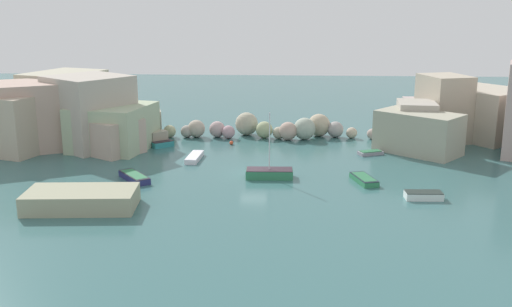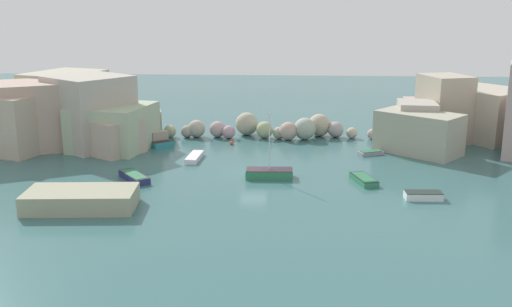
{
  "view_description": "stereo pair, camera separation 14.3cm",
  "coord_description": "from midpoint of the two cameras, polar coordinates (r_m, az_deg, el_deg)",
  "views": [
    {
      "loc": [
        3.39,
        -53.05,
        15.53
      ],
      "look_at": [
        0.0,
        3.87,
        1.0
      ],
      "focal_mm": 41.06,
      "sensor_mm": 36.0,
      "label": 1
    },
    {
      "loc": [
        3.54,
        -53.04,
        15.53
      ],
      "look_at": [
        0.0,
        3.87,
        1.0
      ],
      "focal_mm": 41.06,
      "sensor_mm": 36.0,
      "label": 2
    }
  ],
  "objects": [
    {
      "name": "cove_water",
      "position": [
        55.38,
        -0.17,
        -1.99
      ],
      "size": [
        160.0,
        160.0,
        0.0
      ],
      "primitive_type": "plane",
      "color": "#366364",
      "rests_on": "ground"
    },
    {
      "name": "cliff_headland_left",
      "position": [
        70.64,
        -18.01,
        3.49
      ],
      "size": [
        23.3,
        18.72,
        7.97
      ],
      "color": "#A5A08B",
      "rests_on": "ground"
    },
    {
      "name": "cliff_headland_right",
      "position": [
        69.89,
        22.25,
        3.2
      ],
      "size": [
        26.0,
        19.73,
        9.82
      ],
      "color": "#B3A690",
      "rests_on": "ground"
    },
    {
      "name": "rock_breakwater",
      "position": [
        70.31,
        2.89,
        2.51
      ],
      "size": [
        32.78,
        4.99,
        2.78
      ],
      "color": "tan",
      "rests_on": "ground"
    },
    {
      "name": "stone_dock",
      "position": [
        47.9,
        -16.59,
        -4.29
      ],
      "size": [
        8.8,
        4.97,
        1.5
      ],
      "primitive_type": "cube",
      "rotation": [
        0.0,
        0.0,
        0.08
      ],
      "color": "#9D9D7F",
      "rests_on": "ground"
    },
    {
      "name": "channel_buoy",
      "position": [
        66.88,
        -2.34,
        1.05
      ],
      "size": [
        0.45,
        0.45,
        0.45
      ],
      "primitive_type": "sphere",
      "color": "#E04C28",
      "rests_on": "cove_water"
    },
    {
      "name": "moored_boat_0",
      "position": [
        54.01,
        1.37,
        -1.93
      ],
      "size": [
        4.37,
        1.92,
        6.11
      ],
      "rotation": [
        0.0,
        0.0,
        3.18
      ],
      "color": "#307D53",
      "rests_on": "cove_water"
    },
    {
      "name": "moored_boat_1",
      "position": [
        54.46,
        -11.71,
        -2.24
      ],
      "size": [
        3.67,
        4.19,
        0.6
      ],
      "rotation": [
        0.0,
        0.0,
        2.23
      ],
      "color": "navy",
      "rests_on": "cove_water"
    },
    {
      "name": "moored_boat_2",
      "position": [
        50.11,
        16.07,
        -3.95
      ],
      "size": [
        3.06,
        1.42,
        0.64
      ],
      "rotation": [
        0.0,
        0.0,
        3.18
      ],
      "color": "white",
      "rests_on": "cove_water"
    },
    {
      "name": "moored_boat_3",
      "position": [
        63.56,
        11.17,
        0.07
      ],
      "size": [
        2.84,
        2.06,
        0.43
      ],
      "rotation": [
        0.0,
        0.0,
        3.53
      ],
      "color": "gray",
      "rests_on": "cove_water"
    },
    {
      "name": "moored_boat_4",
      "position": [
        60.71,
        -5.94,
        -0.36
      ],
      "size": [
        1.39,
        4.2,
        0.51
      ],
      "rotation": [
        0.0,
        0.0,
        4.66
      ],
      "color": "white",
      "rests_on": "cove_water"
    },
    {
      "name": "moored_boat_5",
      "position": [
        50.5,
        -17.31,
        -3.98
      ],
      "size": [
        1.69,
        2.58,
        0.51
      ],
      "rotation": [
        0.0,
        0.0,
        1.4
      ],
      "color": "#C23A36",
      "rests_on": "cove_water"
    },
    {
      "name": "moored_boat_6",
      "position": [
        67.96,
        -9.66,
        1.34
      ],
      "size": [
        4.84,
        5.11,
        1.63
      ],
      "rotation": [
        0.0,
        0.0,
        5.41
      ],
      "color": "teal",
      "rests_on": "cove_water"
    },
    {
      "name": "moored_boat_7",
      "position": [
        53.58,
        10.54,
        -2.49
      ],
      "size": [
        2.35,
        3.87,
        0.54
      ],
      "rotation": [
        0.0,
        0.0,
        1.85
      ],
      "color": "#2E7E4F",
      "rests_on": "cove_water"
    }
  ]
}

